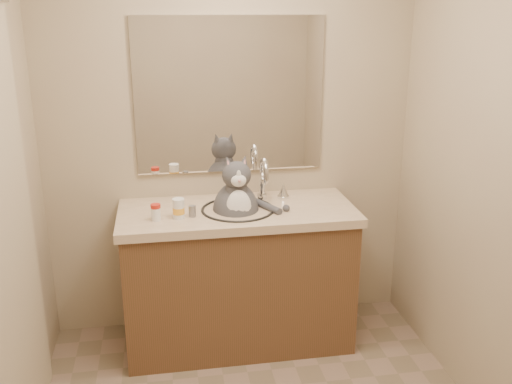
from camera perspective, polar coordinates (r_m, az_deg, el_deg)
room at (r=2.23m, az=1.46°, el=-1.44°), size 2.22×2.52×2.42m
vanity at (r=3.40m, az=-1.80°, el=-8.14°), size 1.34×0.59×1.12m
mirror at (r=3.35m, az=-2.63°, el=9.58°), size 1.10×0.02×0.90m
cat at (r=3.22m, az=-1.97°, el=-1.61°), size 0.38×0.30×0.52m
pill_bottle_redcap at (r=3.09m, az=-9.98°, el=-2.01°), size 0.06×0.06×0.09m
pill_bottle_orange at (r=3.10m, az=-7.75°, el=-1.69°), size 0.07×0.07×0.11m
grey_canister at (r=3.13m, az=-6.39°, el=-1.92°), size 0.04×0.04×0.06m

